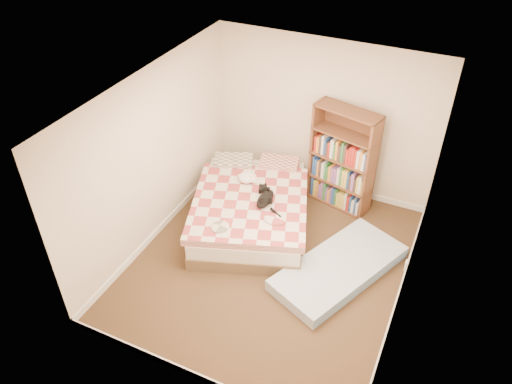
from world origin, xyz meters
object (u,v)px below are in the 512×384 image
at_px(bed, 252,207).
at_px(floor_mattress, 339,268).
at_px(white_dog, 247,177).
at_px(bookshelf, 341,171).
at_px(black_cat, 266,198).

xyz_separation_m(bed, floor_mattress, (1.53, -0.49, -0.18)).
bearing_deg(bed, white_dog, 108.52).
height_order(bed, floor_mattress, bed).
distance_m(floor_mattress, white_dog, 1.93).
relative_size(bed, bookshelf, 1.57).
bearing_deg(floor_mattress, white_dog, -179.30).
bearing_deg(white_dog, bed, -78.83).
relative_size(bookshelf, white_dog, 4.46).
bearing_deg(white_dog, bookshelf, 5.52).
bearing_deg(black_cat, white_dog, 112.46).
height_order(bed, white_dog, white_dog).
xyz_separation_m(bed, black_cat, (0.28, -0.10, 0.33)).
distance_m(bookshelf, white_dog, 1.45).
relative_size(floor_mattress, white_dog, 5.16).
bearing_deg(bed, black_cat, -39.24).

